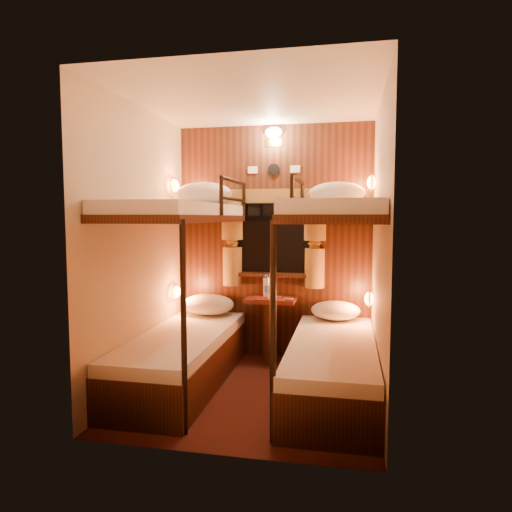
% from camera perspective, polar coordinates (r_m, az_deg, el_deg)
% --- Properties ---
extents(floor, '(2.10, 2.10, 0.00)m').
position_cam_1_polar(floor, '(4.00, -0.31, -16.58)').
color(floor, '#34130E').
rests_on(floor, ground).
extents(ceiling, '(2.10, 2.10, 0.00)m').
position_cam_1_polar(ceiling, '(3.84, -0.32, 18.99)').
color(ceiling, silver).
rests_on(ceiling, wall_back).
extents(wall_back, '(2.40, 0.00, 2.40)m').
position_cam_1_polar(wall_back, '(4.76, 2.27, 1.70)').
color(wall_back, '#C6B293').
rests_on(wall_back, floor).
extents(wall_front, '(2.40, 0.00, 2.40)m').
position_cam_1_polar(wall_front, '(2.72, -4.85, -0.71)').
color(wall_front, '#C6B293').
rests_on(wall_front, floor).
extents(wall_left, '(0.00, 2.40, 2.40)m').
position_cam_1_polar(wall_left, '(4.06, -14.28, 1.00)').
color(wall_left, '#C6B293').
rests_on(wall_left, floor).
extents(wall_right, '(0.00, 2.40, 2.40)m').
position_cam_1_polar(wall_right, '(3.66, 15.19, 0.58)').
color(wall_right, '#C6B293').
rests_on(wall_right, floor).
extents(back_panel, '(2.00, 0.03, 2.40)m').
position_cam_1_polar(back_panel, '(4.75, 2.24, 1.70)').
color(back_panel, black).
rests_on(back_panel, floor).
extents(bunk_left, '(0.72, 1.90, 1.82)m').
position_cam_1_polar(bunk_left, '(4.07, -9.15, -8.02)').
color(bunk_left, black).
rests_on(bunk_left, floor).
extents(bunk_right, '(0.72, 1.90, 1.82)m').
position_cam_1_polar(bunk_right, '(3.82, 9.57, -8.88)').
color(bunk_right, black).
rests_on(bunk_right, floor).
extents(window, '(1.00, 0.12, 0.79)m').
position_cam_1_polar(window, '(4.72, 2.18, 1.44)').
color(window, black).
rests_on(window, back_panel).
extents(curtains, '(1.10, 0.22, 1.00)m').
position_cam_1_polar(curtains, '(4.68, 2.12, 2.43)').
color(curtains, olive).
rests_on(curtains, back_panel).
extents(back_fixtures, '(0.54, 0.09, 0.48)m').
position_cam_1_polar(back_fixtures, '(4.77, 2.22, 14.31)').
color(back_fixtures, black).
rests_on(back_fixtures, back_panel).
extents(reading_lamps, '(2.00, 0.20, 1.25)m').
position_cam_1_polar(reading_lamps, '(4.42, 1.55, 1.98)').
color(reading_lamps, orange).
rests_on(reading_lamps, wall_left).
extents(table, '(0.50, 0.34, 0.66)m').
position_cam_1_polar(table, '(4.68, 1.84, -8.08)').
color(table, '#522112').
rests_on(table, floor).
extents(bottle_left, '(0.07, 0.07, 0.23)m').
position_cam_1_polar(bottle_left, '(4.66, 1.31, -3.93)').
color(bottle_left, '#99BFE5').
rests_on(bottle_left, table).
extents(bottle_right, '(0.07, 0.07, 0.26)m').
position_cam_1_polar(bottle_right, '(4.56, 1.91, -3.99)').
color(bottle_right, '#99BFE5').
rests_on(bottle_right, table).
extents(sachet_a, '(0.09, 0.07, 0.01)m').
position_cam_1_polar(sachet_a, '(4.58, 4.17, -5.32)').
color(sachet_a, silver).
rests_on(sachet_a, table).
extents(sachet_b, '(0.08, 0.07, 0.01)m').
position_cam_1_polar(sachet_b, '(4.68, 2.81, -5.09)').
color(sachet_b, silver).
rests_on(sachet_b, table).
extents(pillow_lower_left, '(0.54, 0.39, 0.21)m').
position_cam_1_polar(pillow_lower_left, '(4.76, -6.00, -6.03)').
color(pillow_lower_left, silver).
rests_on(pillow_lower_left, bunk_left).
extents(pillow_lower_right, '(0.48, 0.34, 0.19)m').
position_cam_1_polar(pillow_lower_right, '(4.57, 9.92, -6.72)').
color(pillow_lower_right, silver).
rests_on(pillow_lower_right, bunk_right).
extents(pillow_upper_left, '(0.56, 0.40, 0.22)m').
position_cam_1_polar(pillow_upper_left, '(4.59, -6.52, 7.79)').
color(pillow_upper_left, silver).
rests_on(pillow_upper_left, bunk_left).
extents(pillow_upper_right, '(0.52, 0.37, 0.20)m').
position_cam_1_polar(pillow_upper_right, '(4.32, 10.09, 7.78)').
color(pillow_upper_right, silver).
rests_on(pillow_upper_right, bunk_right).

